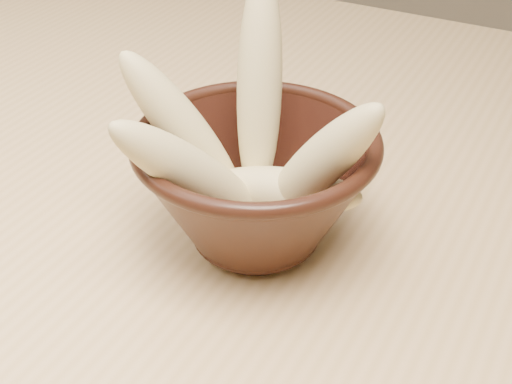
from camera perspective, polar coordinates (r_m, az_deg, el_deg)
table at (r=0.69m, az=2.57°, el=-2.90°), size 1.20×0.80×0.75m
bowl at (r=0.51m, az=0.00°, el=0.76°), size 0.18×0.18×0.10m
milk_puddle at (r=0.53m, az=0.00°, el=-1.38°), size 0.10×0.10×0.01m
banana_upright at (r=0.51m, az=0.27°, el=8.42°), size 0.06×0.09×0.17m
banana_left at (r=0.51m, az=-5.88°, el=5.08°), size 0.11×0.07×0.13m
banana_right at (r=0.47m, az=5.19°, el=2.36°), size 0.11×0.04×0.13m
banana_across at (r=0.50m, az=2.24°, el=0.16°), size 0.12×0.05×0.04m
banana_front at (r=0.47m, az=-5.22°, el=1.58°), size 0.09×0.12×0.12m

